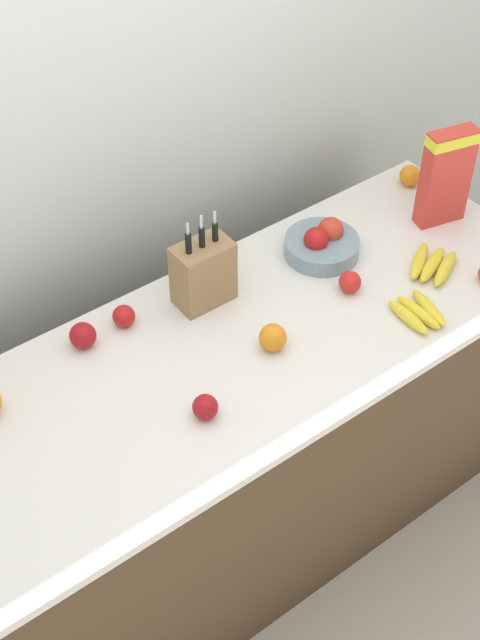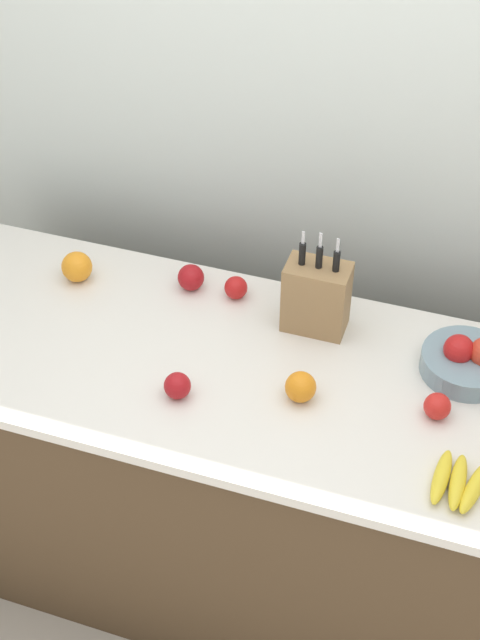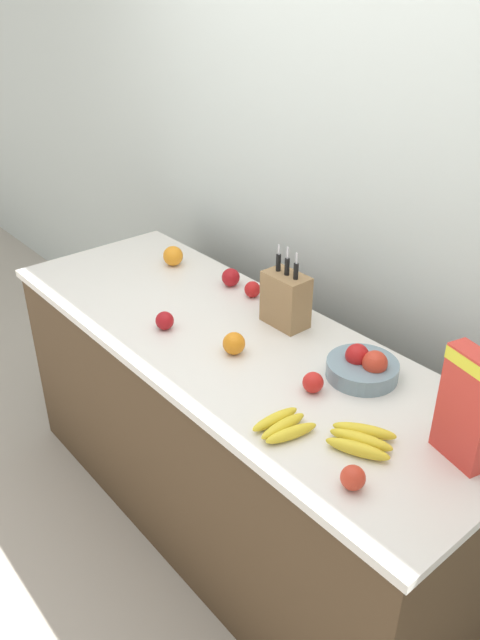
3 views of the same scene
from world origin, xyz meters
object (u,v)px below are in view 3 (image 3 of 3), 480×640
object	(u,v)px
fruit_bowl	(363,367)
apple_by_knife_block	(165,321)
knife_block	(286,299)
orange_mid_right	(234,343)
apple_rear	(231,277)
banana_bunch_left	(361,440)
apple_near_bananas	(252,289)
cereal_box	(469,404)
apple_rightmost	(353,478)
banana_bunch_right	(283,426)
apple_front	(313,382)
orange_front_left	(173,256)

from	to	relation	value
fruit_bowl	apple_by_knife_block	size ratio (longest dim) A/B	3.41
knife_block	orange_mid_right	distance (m)	0.28
apple_rear	orange_mid_right	bearing A→B (deg)	-38.08
banana_bunch_left	apple_near_bananas	distance (m)	0.94
apple_near_bananas	orange_mid_right	distance (m)	0.43
apple_near_bananas	orange_mid_right	bearing A→B (deg)	-49.48
cereal_box	apple_rightmost	xyz separation A→B (m)	(-0.11, -0.31, -0.15)
orange_mid_right	apple_rear	bearing A→B (deg)	141.92
apple_rear	apple_near_bananas	distance (m)	0.13
banana_bunch_right	fruit_bowl	bearing A→B (deg)	94.81
knife_block	banana_bunch_left	xyz separation A→B (m)	(0.63, -0.31, -0.08)
cereal_box	banana_bunch_right	distance (m)	0.50
cereal_box	apple_front	xyz separation A→B (m)	(-0.46, -0.08, -0.14)
apple_near_bananas	orange_mid_right	xyz separation A→B (m)	(0.28, -0.33, 0.01)
apple_rightmost	orange_mid_right	world-z (taller)	orange_mid_right
cereal_box	fruit_bowl	size ratio (longest dim) A/B	1.41
knife_block	apple_rear	xyz separation A→B (m)	(-0.38, 0.05, -0.06)
fruit_bowl	apple_rightmost	size ratio (longest dim) A/B	3.55
cereal_box	banana_bunch_right	xyz separation A→B (m)	(-0.38, -0.29, -0.16)
banana_bunch_right	apple_rightmost	world-z (taller)	apple_rightmost
knife_block	banana_bunch_right	xyz separation A→B (m)	(0.45, -0.43, -0.08)
orange_front_left	apple_near_bananas	bearing A→B (deg)	8.47
apple_front	apple_rightmost	bearing A→B (deg)	-31.96
apple_rightmost	orange_front_left	size ratio (longest dim) A/B	0.74
fruit_bowl	apple_rear	size ratio (longest dim) A/B	3.07
apple_near_bananas	apple_front	bearing A→B (deg)	-24.63
orange_mid_right	cereal_box	bearing A→B (deg)	9.40
banana_bunch_left	banana_bunch_right	bearing A→B (deg)	-146.16
apple_rear	knife_block	bearing A→B (deg)	-7.20
banana_bunch_right	apple_near_bananas	size ratio (longest dim) A/B	2.67
cereal_box	apple_rightmost	world-z (taller)	cereal_box
banana_bunch_left	fruit_bowl	bearing A→B (deg)	129.50
apple_by_knife_block	orange_mid_right	world-z (taller)	orange_mid_right
orange_mid_right	orange_front_left	bearing A→B (deg)	160.70
banana_bunch_right	apple_by_knife_block	distance (m)	0.70
banana_bunch_right	orange_mid_right	xyz separation A→B (m)	(-0.41, 0.16, 0.02)
knife_block	apple_front	distance (m)	0.44
fruit_bowl	apple_front	xyz separation A→B (m)	(-0.05, -0.18, -0.00)
knife_block	orange_mid_right	bearing A→B (deg)	-82.46
fruit_bowl	apple_by_knife_block	distance (m)	0.74
cereal_box	banana_bunch_right	bearing A→B (deg)	-129.34
apple_by_knife_block	apple_rightmost	bearing A→B (deg)	-5.08
apple_near_bananas	apple_rightmost	bearing A→B (deg)	-27.46
apple_rightmost	orange_mid_right	distance (m)	0.71
apple_rightmost	orange_front_left	bearing A→B (deg)	163.08
apple_rear	apple_by_knife_block	bearing A→B (deg)	-73.54
apple_by_knife_block	orange_mid_right	distance (m)	0.30
fruit_bowl	banana_bunch_right	world-z (taller)	fruit_bowl
apple_rear	apple_rightmost	xyz separation A→B (m)	(1.10, -0.50, -0.01)
banana_bunch_right	apple_near_bananas	bearing A→B (deg)	144.98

